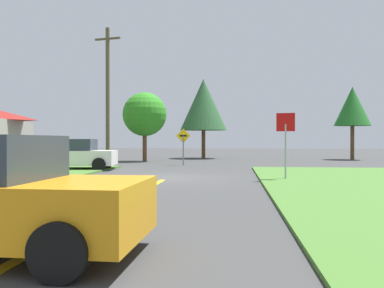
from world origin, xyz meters
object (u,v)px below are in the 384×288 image
object	(u,v)px
utility_pole_mid	(108,94)
oak_tree_left	(352,107)
direction_sign	(183,142)
pine_tree_center	(203,105)
parked_car_near_building	(76,155)
oak_tree_right	(145,114)
stop_sign	(286,133)

from	to	relation	value
utility_pole_mid	oak_tree_left	size ratio (longest dim) A/B	1.52
direction_sign	pine_tree_center	size ratio (longest dim) A/B	0.34
oak_tree_left	pine_tree_center	world-z (taller)	pine_tree_center
direction_sign	parked_car_near_building	bearing A→B (deg)	-138.67
oak_tree_right	utility_pole_mid	bearing A→B (deg)	-114.96
pine_tree_center	direction_sign	bearing A→B (deg)	-93.06
parked_car_near_building	direction_sign	world-z (taller)	direction_sign
oak_tree_right	parked_car_near_building	bearing A→B (deg)	-100.57
pine_tree_center	oak_tree_left	bearing A→B (deg)	-4.09
oak_tree_left	pine_tree_center	xyz separation A→B (m)	(-12.11, 0.87, 0.34)
utility_pole_mid	oak_tree_left	xyz separation A→B (m)	(17.71, 7.92, -0.33)
pine_tree_center	stop_sign	bearing A→B (deg)	-75.96
stop_sign	oak_tree_right	bearing A→B (deg)	-44.94
direction_sign	oak_tree_right	bearing A→B (deg)	128.61
oak_tree_left	parked_car_near_building	bearing A→B (deg)	-143.39
oak_tree_left	oak_tree_right	distance (m)	16.66
utility_pole_mid	oak_tree_left	bearing A→B (deg)	24.10
direction_sign	oak_tree_right	distance (m)	5.88
oak_tree_right	stop_sign	bearing A→B (deg)	-57.09
pine_tree_center	oak_tree_right	xyz separation A→B (m)	(-3.95, -5.24, -1.15)
parked_car_near_building	oak_tree_right	xyz separation A→B (m)	(1.64, 8.77, 2.66)
oak_tree_left	oak_tree_right	size ratio (longest dim) A/B	1.15
stop_sign	direction_sign	xyz separation A→B (m)	(-5.13, 8.94, -0.40)
stop_sign	parked_car_near_building	distance (m)	11.19
parked_car_near_building	pine_tree_center	bearing A→B (deg)	60.86
parked_car_near_building	utility_pole_mid	distance (m)	6.46
parked_car_near_building	oak_tree_right	world-z (taller)	oak_tree_right
direction_sign	oak_tree_left	world-z (taller)	oak_tree_left
stop_sign	direction_sign	size ratio (longest dim) A/B	1.14
utility_pole_mid	oak_tree_right	world-z (taller)	utility_pole_mid
utility_pole_mid	oak_tree_right	xyz separation A→B (m)	(1.65, 3.55, -1.14)
parked_car_near_building	utility_pole_mid	xyz separation A→B (m)	(-0.01, 5.23, 3.80)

